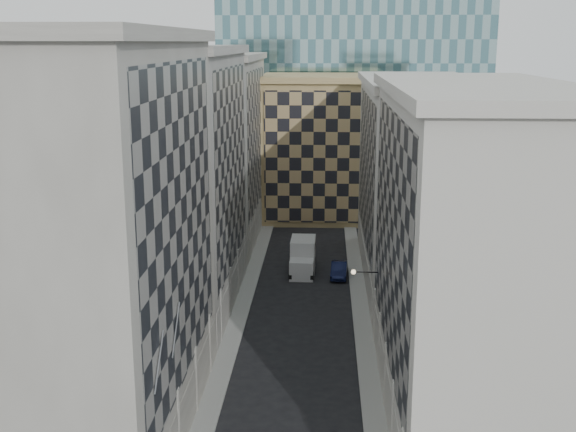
% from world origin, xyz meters
% --- Properties ---
extents(sidewalk_west, '(1.50, 100.00, 0.15)m').
position_xyz_m(sidewalk_west, '(-5.25, 30.00, 0.07)').
color(sidewalk_west, gray).
rests_on(sidewalk_west, ground).
extents(sidewalk_east, '(1.50, 100.00, 0.15)m').
position_xyz_m(sidewalk_east, '(5.25, 30.00, 0.07)').
color(sidewalk_east, gray).
rests_on(sidewalk_east, ground).
extents(bldg_left_a, '(10.80, 22.80, 23.70)m').
position_xyz_m(bldg_left_a, '(-10.88, 11.00, 11.82)').
color(bldg_left_a, gray).
rests_on(bldg_left_a, ground).
extents(bldg_left_b, '(10.80, 22.80, 22.70)m').
position_xyz_m(bldg_left_b, '(-10.88, 33.00, 11.32)').
color(bldg_left_b, gray).
rests_on(bldg_left_b, ground).
extents(bldg_left_c, '(10.80, 22.80, 21.70)m').
position_xyz_m(bldg_left_c, '(-10.88, 55.00, 10.83)').
color(bldg_left_c, gray).
rests_on(bldg_left_c, ground).
extents(bldg_right_a, '(10.80, 26.80, 20.70)m').
position_xyz_m(bldg_right_a, '(10.88, 15.00, 10.32)').
color(bldg_right_a, beige).
rests_on(bldg_right_a, ground).
extents(bldg_right_b, '(10.80, 28.80, 19.70)m').
position_xyz_m(bldg_right_b, '(10.89, 42.00, 9.85)').
color(bldg_right_b, beige).
rests_on(bldg_right_b, ground).
extents(tan_block, '(16.80, 14.80, 18.80)m').
position_xyz_m(tan_block, '(2.00, 67.90, 9.44)').
color(tan_block, '#9E8754').
rests_on(tan_block, ground).
extents(church_tower, '(7.20, 7.20, 51.50)m').
position_xyz_m(church_tower, '(0.00, 82.00, 26.95)').
color(church_tower, '#302C25').
rests_on(church_tower, ground).
extents(flagpoles_left, '(0.10, 6.33, 2.33)m').
position_xyz_m(flagpoles_left, '(-5.90, 6.00, 8.00)').
color(flagpoles_left, gray).
rests_on(flagpoles_left, ground).
extents(bracket_lamp, '(1.98, 0.36, 0.36)m').
position_xyz_m(bracket_lamp, '(4.38, 24.00, 6.20)').
color(bracket_lamp, black).
rests_on(bracket_lamp, ground).
extents(box_truck, '(2.58, 6.13, 3.34)m').
position_xyz_m(box_truck, '(-0.19, 42.90, 1.45)').
color(box_truck, beige).
rests_on(box_truck, ground).
extents(dark_car, '(1.81, 4.58, 1.48)m').
position_xyz_m(dark_car, '(3.50, 41.48, 0.74)').
color(dark_car, '#0E1434').
rests_on(dark_car, ground).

